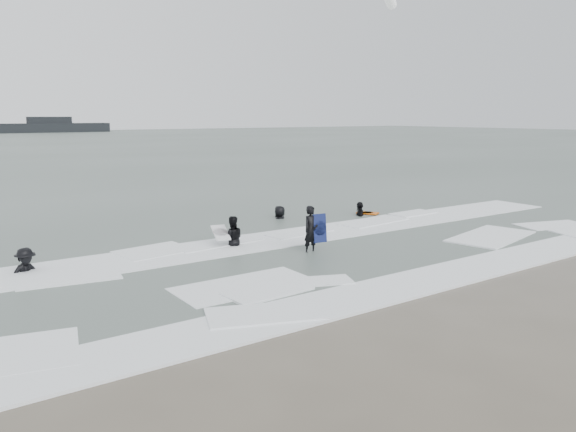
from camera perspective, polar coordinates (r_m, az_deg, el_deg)
ground at (r=15.98m, az=10.20°, el=-6.53°), size 320.00×320.00×0.00m
surfer_centre at (r=18.79m, az=2.35°, el=-3.83°), size 0.63×0.45×1.64m
surfer_wading at (r=19.77m, az=-5.67°, el=-3.16°), size 0.97×0.87×1.65m
surfer_breaker at (r=18.09m, az=-25.04°, el=-5.37°), size 1.20×0.92×1.63m
surfer_right_near at (r=25.79m, az=7.30°, el=-0.04°), size 1.02×1.11×1.83m
surfer_right_far at (r=24.83m, az=-0.84°, el=-0.36°), size 0.98×1.02×1.76m
surf_foam at (r=18.69m, az=2.25°, el=-3.79°), size 30.03×9.06×0.09m
bodyboards at (r=21.36m, az=2.13°, el=-0.74°), size 9.40×5.12×1.25m
vessel_horizon at (r=159.72m, az=-23.04°, el=8.34°), size 29.53×5.27×4.01m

